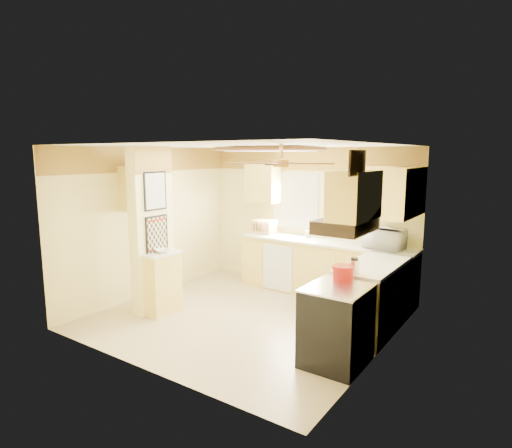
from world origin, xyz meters
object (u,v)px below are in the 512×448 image
Objects in this scene: bowl at (163,251)px; dutch_oven at (343,273)px; stove at (337,325)px; microwave at (385,239)px; kettle at (354,266)px.

bowl is 0.82× the size of dutch_oven.
stove is 0.61m from dutch_oven.
dutch_oven is at bearing 102.54° from microwave.
dutch_oven is (-0.05, 0.27, 0.54)m from stove.
microwave reaches higher than stove.
microwave is at bearing 93.33° from dutch_oven.
kettle is at bearing 10.71° from bowl.
dutch_oven reaches higher than bowl.
microwave is 2.66× the size of bowl.
kettle reaches higher than bowl.
microwave reaches higher than kettle.
dutch_oven is 0.25m from kettle.
kettle is (0.14, -1.60, -0.07)m from microwave.
stove is 4.21× the size of bowl.
stove is 4.53× the size of kettle.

